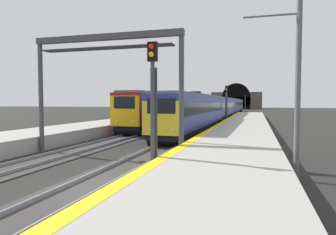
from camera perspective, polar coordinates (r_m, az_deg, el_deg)
The scene contains 12 objects.
ground_plane at distance 11.89m, azimuth -14.09°, elevation -12.44°, with size 320.00×320.00×0.00m, color black.
platform_right at distance 10.31m, azimuth 8.80°, elevation -11.98°, with size 112.00×4.84×0.97m, color #9E9B93.
platform_right_edge_strip at distance 10.69m, azimuth -2.92°, elevation -8.72°, with size 112.00×0.50×0.01m, color yellow.
track_main_line at distance 11.88m, azimuth -14.10°, elevation -12.24°, with size 160.00×2.76×0.21m.
train_main_approaching at distance 60.34m, azimuth 10.68°, elevation 2.02°, with size 82.81×3.13×3.88m.
train_adjacent_platform at distance 46.60m, azimuth 2.71°, elevation 2.04°, with size 41.80×3.31×5.07m.
railway_signal_near at distance 11.99m, azimuth -2.85°, elevation 3.17°, with size 0.39×0.38×5.46m.
railway_signal_mid at distance 41.82m, azimuth 10.85°, elevation 2.85°, with size 0.39×0.38×5.30m.
railway_signal_far at distance 113.45m, azimuth 14.25°, elevation 3.01°, with size 0.39×0.38×5.68m.
overhead_signal_gantry at distance 18.12m, azimuth -11.54°, elevation 9.90°, with size 0.70×9.21×7.01m.
tunnel_portal at distance 132.93m, azimuth 12.63°, elevation 3.11°, with size 2.54×21.00×11.76m.
catenary_mast_near at distance 13.09m, azimuth 22.92°, elevation 5.18°, with size 0.22×2.24×7.17m.
Camera 1 is at (-9.88, -5.82, 3.14)m, focal length 32.62 mm.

